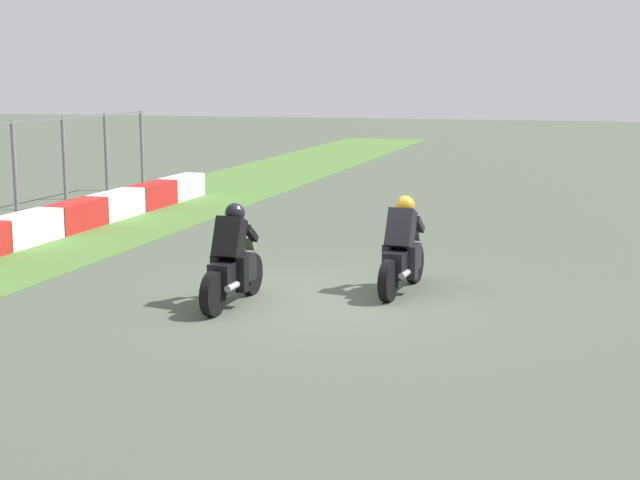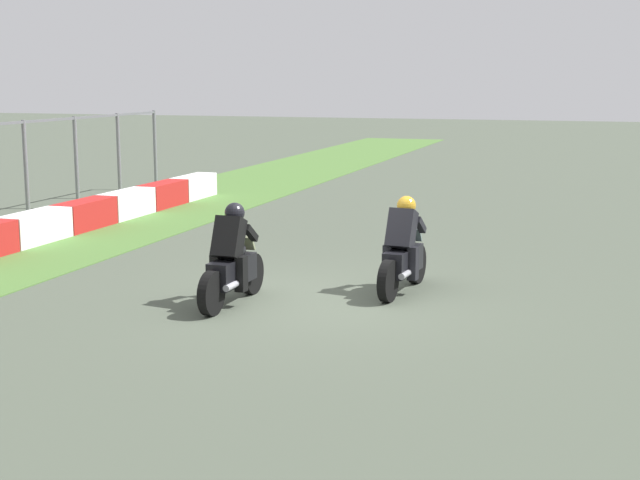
{
  "view_description": "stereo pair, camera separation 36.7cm",
  "coord_description": "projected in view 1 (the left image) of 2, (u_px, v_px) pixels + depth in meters",
  "views": [
    {
      "loc": [
        -13.03,
        -3.86,
        3.34
      ],
      "look_at": [
        0.1,
        0.02,
        0.9
      ],
      "focal_mm": 51.61,
      "sensor_mm": 36.0,
      "label": 1
    },
    {
      "loc": [
        -12.92,
        -4.21,
        3.34
      ],
      "look_at": [
        0.1,
        0.02,
        0.9
      ],
      "focal_mm": 51.61,
      "sensor_mm": 36.0,
      "label": 2
    }
  ],
  "objects": [
    {
      "name": "ground_plane",
      "position": [
        320.0,
        299.0,
        13.97
      ],
      "size": [
        120.0,
        120.0,
        0.0
      ],
      "primitive_type": "plane",
      "color": "#4B5445"
    },
    {
      "name": "rider_lane_b",
      "position": [
        233.0,
        264.0,
        13.53
      ],
      "size": [
        2.04,
        0.55,
        1.51
      ],
      "rotation": [
        0.0,
        0.0,
        -0.03
      ],
      "color": "black",
      "rests_on": "ground_plane"
    },
    {
      "name": "rider_lane_a",
      "position": [
        402.0,
        253.0,
        14.37
      ],
      "size": [
        2.04,
        0.56,
        1.51
      ],
      "rotation": [
        0.0,
        0.0,
        -0.09
      ],
      "color": "black",
      "rests_on": "ground_plane"
    }
  ]
}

